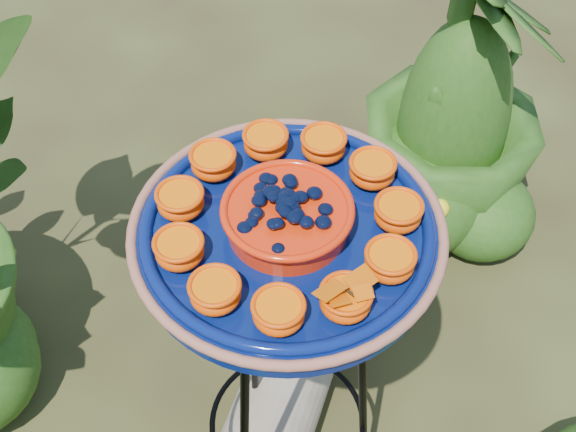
# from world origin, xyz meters

# --- Properties ---
(tripod_stand) EXTENTS (0.33, 0.35, 0.86)m
(tripod_stand) POSITION_xyz_m (0.05, -0.10, 0.52)
(tripod_stand) COLOR black
(tripod_stand) RESTS_ON ground
(feeder_dish) EXTENTS (0.46, 0.46, 0.10)m
(feeder_dish) POSITION_xyz_m (0.05, -0.10, 0.90)
(feeder_dish) COLOR #071554
(feeder_dish) RESTS_ON tripod_stand
(driftwood_log) EXTENTS (0.53, 0.57, 0.20)m
(driftwood_log) POSITION_xyz_m (0.18, 0.14, 0.10)
(driftwood_log) COLOR tan
(driftwood_log) RESTS_ON ground
(shrub_back_right) EXTENTS (0.53, 0.53, 0.86)m
(shrub_back_right) POSITION_xyz_m (0.77, 0.50, 0.43)
(shrub_back_right) COLOR #244B14
(shrub_back_right) RESTS_ON ground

